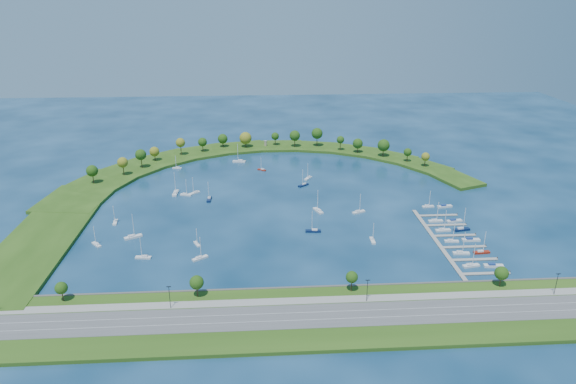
{
  "coord_description": "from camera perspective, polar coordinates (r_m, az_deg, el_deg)",
  "views": [
    {
      "loc": [
        -13.74,
        -294.73,
        120.93
      ],
      "look_at": [
        5.0,
        5.0,
        4.0
      ],
      "focal_mm": 32.22,
      "sensor_mm": 36.0,
      "label": 1
    }
  ],
  "objects": [
    {
      "name": "moored_boat_3",
      "position": [
        278.83,
        2.81,
        -4.25
      ],
      "size": [
        8.44,
        2.96,
        12.17
      ],
      "rotation": [
        0.0,
        0.0,
        3.06
      ],
      "color": "#091739",
      "rests_on": "ground"
    },
    {
      "name": "moored_boat_5",
      "position": [
        337.35,
        -12.31,
        -0.07
      ],
      "size": [
        3.18,
        9.96,
        14.48
      ],
      "rotation": [
        0.0,
        0.0,
        1.53
      ],
      "color": "silver",
      "rests_on": "ground"
    },
    {
      "name": "docked_boat_5",
      "position": [
        285.14,
        19.51,
        -4.99
      ],
      "size": [
        9.29,
        2.92,
        1.88
      ],
      "rotation": [
        0.0,
        0.0,
        -0.04
      ],
      "color": "silver",
      "rests_on": "ground"
    },
    {
      "name": "moored_boat_9",
      "position": [
        333.65,
        -11.21,
        -0.24
      ],
      "size": [
        7.71,
        4.21,
        10.91
      ],
      "rotation": [
        0.0,
        0.0,
        5.98
      ],
      "color": "silver",
      "rests_on": "ground"
    },
    {
      "name": "moored_boat_6",
      "position": [
        356.69,
        2.24,
        1.59
      ],
      "size": [
        6.21,
        7.71,
        11.51
      ],
      "rotation": [
        0.0,
        0.0,
        4.12
      ],
      "color": "silver",
      "rests_on": "ground"
    },
    {
      "name": "dock_system",
      "position": [
        281.03,
        17.52,
        -5.2
      ],
      "size": [
        24.28,
        82.0,
        1.6
      ],
      "color": "gray",
      "rests_on": "ground"
    },
    {
      "name": "docked_boat_4",
      "position": [
        280.74,
        17.59,
        -5.12
      ],
      "size": [
        7.44,
        2.72,
        10.71
      ],
      "rotation": [
        0.0,
        0.0,
        -0.09
      ],
      "color": "silver",
      "rests_on": "ground"
    },
    {
      "name": "docked_boat_6",
      "position": [
        291.58,
        16.72,
        -4.0
      ],
      "size": [
        8.42,
        2.87,
        12.18
      ],
      "rotation": [
        0.0,
        0.0,
        0.07
      ],
      "color": "silver",
      "rests_on": "ground"
    },
    {
      "name": "docked_boat_0",
      "position": [
        259.68,
        19.54,
        -7.6
      ],
      "size": [
        8.36,
        3.42,
        11.93
      ],
      "rotation": [
        0.0,
        0.0,
        0.15
      ],
      "color": "silver",
      "rests_on": "ground"
    },
    {
      "name": "moored_boat_4",
      "position": [
        272.01,
        9.31,
        -5.22
      ],
      "size": [
        2.29,
        7.41,
        10.79
      ],
      "rotation": [
        0.0,
        0.0,
        4.68
      ],
      "color": "silver",
      "rests_on": "ground"
    },
    {
      "name": "moored_boat_12",
      "position": [
        261.76,
        -15.67,
        -6.89
      ],
      "size": [
        7.86,
        3.08,
        11.25
      ],
      "rotation": [
        0.0,
        0.0,
        3.02
      ],
      "color": "silver",
      "rests_on": "ground"
    },
    {
      "name": "moored_boat_8",
      "position": [
        303.96,
        3.35,
        -2.01
      ],
      "size": [
        5.7,
        9.26,
        13.19
      ],
      "rotation": [
        0.0,
        0.0,
        1.96
      ],
      "color": "silver",
      "rests_on": "ground"
    },
    {
      "name": "docked_boat_2",
      "position": [
        269.78,
        18.55,
        -6.35
      ],
      "size": [
        8.26,
        2.88,
        11.93
      ],
      "rotation": [
        0.0,
        0.0,
        -0.08
      ],
      "color": "silver",
      "rests_on": "ground"
    },
    {
      "name": "moored_boat_7",
      "position": [
        304.7,
        7.8,
        -2.13
      ],
      "size": [
        8.28,
        5.38,
        11.85
      ],
      "rotation": [
        0.0,
        0.0,
        6.71
      ],
      "color": "silver",
      "rests_on": "ground"
    },
    {
      "name": "moored_boat_16",
      "position": [
        304.6,
        -18.53,
        -3.12
      ],
      "size": [
        2.88,
        7.53,
        10.79
      ],
      "rotation": [
        0.0,
        0.0,
        4.83
      ],
      "color": "silver",
      "rests_on": "ground"
    },
    {
      "name": "south_shoreline",
      "position": [
        210.01,
        0.85,
        -13.55
      ],
      "size": [
        420.0,
        43.1,
        11.6
      ],
      "color": "#274813",
      "rests_on": "ground"
    },
    {
      "name": "docked_boat_1",
      "position": [
        263.31,
        21.72,
        -7.56
      ],
      "size": [
        9.25,
        3.4,
        1.85
      ],
      "rotation": [
        0.0,
        0.0,
        -0.1
      ],
      "color": "silver",
      "rests_on": "ground"
    },
    {
      "name": "moored_boat_11",
      "position": [
        281.67,
        -20.38,
        -5.4
      ],
      "size": [
        6.22,
        6.79,
        10.6
      ],
      "rotation": [
        0.0,
        0.0,
        2.28
      ],
      "color": "silver",
      "rests_on": "ground"
    },
    {
      "name": "moored_boat_0",
      "position": [
        283.75,
        -16.75,
        -4.71
      ],
      "size": [
        9.3,
        6.65,
        13.51
      ],
      "rotation": [
        0.0,
        0.0,
        0.5
      ],
      "color": "silver",
      "rests_on": "ground"
    },
    {
      "name": "moored_boat_18",
      "position": [
        393.33,
        -5.4,
        3.42
      ],
      "size": [
        10.17,
        4.53,
        14.45
      ],
      "rotation": [
        0.0,
        0.0,
        2.96
      ],
      "color": "silver",
      "rests_on": "ground"
    },
    {
      "name": "docked_boat_3",
      "position": [
        274.06,
        20.58,
        -6.18
      ],
      "size": [
        8.21,
        2.83,
        11.86
      ],
      "rotation": [
        0.0,
        0.0,
        0.07
      ],
      "color": "maroon",
      "rests_on": "ground"
    },
    {
      "name": "moored_boat_1",
      "position": [
        343.71,
        1.71,
        0.82
      ],
      "size": [
        7.61,
        6.83,
        11.78
      ],
      "rotation": [
        0.0,
        0.0,
        3.83
      ],
      "color": "#091739",
      "rests_on": "ground"
    },
    {
      "name": "moored_boat_13",
      "position": [
        255.02,
        -9.7,
        -7.14
      ],
      "size": [
        7.78,
        6.32,
        11.64
      ],
      "rotation": [
        0.0,
        0.0,
        0.6
      ],
      "color": "silver",
      "rests_on": "ground"
    },
    {
      "name": "breakwater",
      "position": [
        365.24,
        -8.5,
        1.86
      ],
      "size": [
        286.74,
        247.64,
        2.0
      ],
      "color": "#274813",
      "rests_on": "ground"
    },
    {
      "name": "docked_boat_9",
      "position": [
        304.98,
        17.86,
        -3.04
      ],
      "size": [
        9.23,
        3.93,
        1.82
      ],
      "rotation": [
        0.0,
        0.0,
        0.16
      ],
      "color": "silver",
      "rests_on": "ground"
    },
    {
      "name": "moored_boat_14",
      "position": [
        268.99,
        -10.02,
        -5.6
      ],
      "size": [
        4.36,
        6.46,
        9.29
      ],
      "rotation": [
        0.0,
        0.0,
        5.17
      ],
      "color": "silver",
      "rests_on": "ground"
    },
    {
      "name": "docked_boat_7",
      "position": [
        295.51,
        18.62,
        -3.88
      ],
      "size": [
        9.17,
        3.95,
        13.05
      ],
      "rotation": [
        0.0,
        0.0,
        0.17
      ],
      "color": "#091739",
      "rests_on": "ground"
    },
    {
      "name": "moored_boat_17",
      "position": [
        335.57,
        -10.29,
        -0.05
      ],
      "size": [
        7.22,
        6.82,
        11.42
      ],
      "rotation": [
        0.0,
        0.0,
        3.88
      ],
      "color": "silver",
      "rests_on": "ground"
    },
    {
      "name": "breakwater_trees",
      "position": [
        401.04,
        -2.88,
        5.27
      ],
      "size": [
        237.13,
        90.65,
        15.38
      ],
      "color": "#382314",
      "rests_on": "breakwater"
    },
    {
      "name": "moored_boat_15",
      "position": [
        323.88,
        -8.7,
        -0.73
      ],
      "size": [
        2.64,
        8.53,
        12.44
      ],
      "rotation": [
        0.0,
        0.0,
        4.68
      ],
      "color": "#091739",
      "rests_on": "ground"
    },
    {
      "name": "moored_boat_2",
      "position": [
        374.13,
        -2.9,
        2.52
      ],
      "size": [
        6.44,
        5.35,
        9.71
      ],
      "rotation": [
        0.0,
        0.0,
        2.52
      ],
      "color": "maroon",
      "rests_on": "ground"
    },
    {
      "name": "docked_boat_8",
      "position": [
        301.89,
        15.97,
        -3.03
      ],
      "size": [
        8.19,
        2.52,
        11.95
      ],
      "rotation": [
        0.0,
        0.0,
        0.03
      ],
      "color": "silver",
      "rests_on": "ground"
    },
    {
      "name": "harbor_tower",
      "position": [
        427.38,
        -2.5,
        5.41
      ],
      "size": [
        2.6,
        2.6,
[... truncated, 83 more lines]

